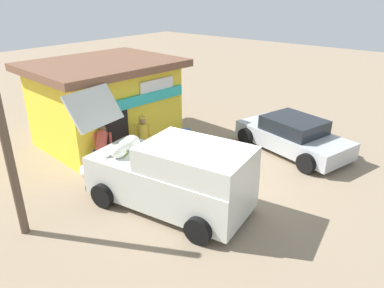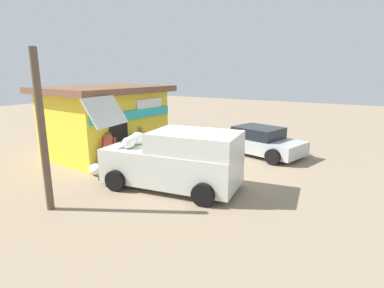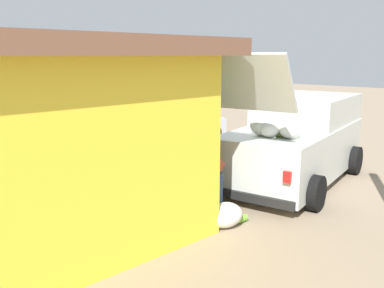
# 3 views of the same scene
# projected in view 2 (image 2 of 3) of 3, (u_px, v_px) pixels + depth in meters

# --- Properties ---
(ground_plane) EXTENTS (60.00, 60.00, 0.00)m
(ground_plane) POSITION_uv_depth(u_px,v_px,m) (204.00, 177.00, 11.15)
(ground_plane) COLOR gray
(storefront_bar) EXTENTS (5.46, 4.58, 3.09)m
(storefront_bar) POSITION_uv_depth(u_px,v_px,m) (105.00, 120.00, 13.92)
(storefront_bar) COLOR yellow
(storefront_bar) RESTS_ON ground_plane
(delivery_van) EXTENTS (2.76, 5.25, 2.88)m
(delivery_van) POSITION_uv_depth(u_px,v_px,m) (176.00, 159.00, 9.99)
(delivery_van) COLOR silver
(delivery_van) RESTS_ON ground_plane
(parked_sedan) EXTENTS (2.99, 4.43, 1.27)m
(parked_sedan) POSITION_uv_depth(u_px,v_px,m) (258.00, 141.00, 14.17)
(parked_sedan) COLOR #B2B7BC
(parked_sedan) RESTS_ON ground_plane
(vendor_standing) EXTENTS (0.48, 0.48, 1.60)m
(vendor_standing) POSITION_uv_depth(u_px,v_px,m) (141.00, 142.00, 12.58)
(vendor_standing) COLOR navy
(vendor_standing) RESTS_ON ground_plane
(customer_bending) EXTENTS (0.74, 0.72, 1.48)m
(customer_bending) POSITION_uv_depth(u_px,v_px,m) (108.00, 149.00, 11.59)
(customer_bending) COLOR navy
(customer_bending) RESTS_ON ground_plane
(unloaded_banana_pile) EXTENTS (0.81, 0.85, 0.42)m
(unloaded_banana_pile) POSITION_uv_depth(u_px,v_px,m) (97.00, 170.00, 11.39)
(unloaded_banana_pile) COLOR silver
(unloaded_banana_pile) RESTS_ON ground_plane
(paint_bucket) EXTENTS (0.29, 0.29, 0.40)m
(paint_bucket) POSITION_uv_depth(u_px,v_px,m) (173.00, 147.00, 14.85)
(paint_bucket) COLOR blue
(paint_bucket) RESTS_ON ground_plane
(utility_pole) EXTENTS (0.20, 0.20, 4.34)m
(utility_pole) POSITION_uv_depth(u_px,v_px,m) (42.00, 133.00, 8.11)
(utility_pole) COLOR brown
(utility_pole) RESTS_ON ground_plane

